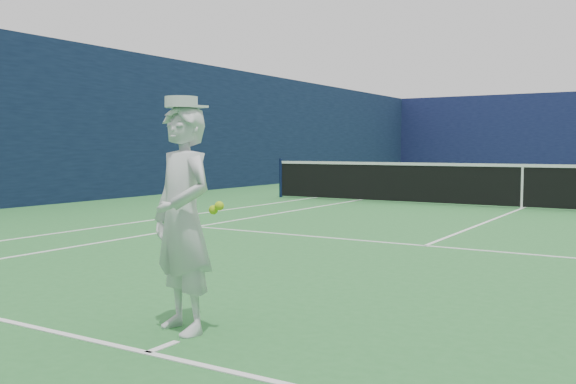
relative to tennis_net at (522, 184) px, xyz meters
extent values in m
plane|color=#2C7333|center=(0.00, 0.00, -0.55)|extent=(80.00, 80.00, 0.00)
cube|color=white|center=(0.00, -11.88, -0.55)|extent=(11.03, 0.06, 0.01)
cube|color=white|center=(-5.49, 0.00, -0.55)|extent=(0.06, 23.83, 0.01)
cube|color=white|center=(-4.12, 0.00, -0.55)|extent=(0.06, 23.77, 0.01)
cube|color=white|center=(0.00, 6.40, -0.55)|extent=(8.23, 0.06, 0.01)
cube|color=white|center=(0.00, -6.40, -0.55)|extent=(8.23, 0.06, 0.01)
cube|color=white|center=(0.00, 0.00, -0.55)|extent=(0.06, 12.80, 0.01)
cube|color=white|center=(0.00, -11.73, -0.55)|extent=(0.06, 0.30, 0.01)
cube|color=#0E1A35|center=(-10.00, 0.00, 1.45)|extent=(0.12, 36.12, 4.00)
cylinder|color=#141E4C|center=(-6.40, 0.00, -0.02)|extent=(0.09, 0.09, 1.07)
cube|color=black|center=(0.00, 0.00, -0.05)|extent=(12.79, 0.02, 0.92)
cube|color=white|center=(0.00, 0.00, 0.42)|extent=(12.79, 0.04, 0.07)
cube|color=white|center=(0.00, 0.00, -0.08)|extent=(0.05, 0.03, 0.94)
imported|color=silver|center=(-0.13, -11.35, 0.29)|extent=(0.71, 0.57, 1.69)
cylinder|color=white|center=(-0.13, -11.35, 1.16)|extent=(0.24, 0.24, 0.08)
cube|color=white|center=(-0.09, -11.23, 1.13)|extent=(0.20, 0.15, 0.02)
cylinder|color=navy|center=(-0.38, -11.19, 0.31)|extent=(0.06, 0.10, 0.22)
cube|color=blue|center=(-0.38, -11.14, 0.13)|extent=(0.03, 0.03, 0.14)
torus|color=blue|center=(-0.34, -11.08, -0.07)|extent=(0.31, 0.18, 0.29)
cube|color=beige|center=(-0.34, -11.08, -0.07)|extent=(0.21, 0.07, 0.30)
sphere|color=#B8DC19|center=(0.14, -11.34, 0.37)|extent=(0.07, 0.07, 0.07)
sphere|color=#B8DC19|center=(0.19, -11.33, 0.40)|extent=(0.07, 0.07, 0.07)
camera|label=1|loc=(3.00, -14.98, 0.82)|focal=40.00mm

